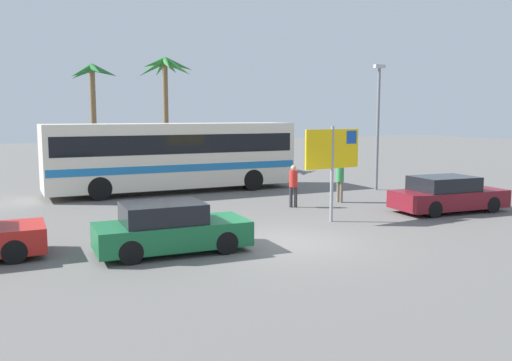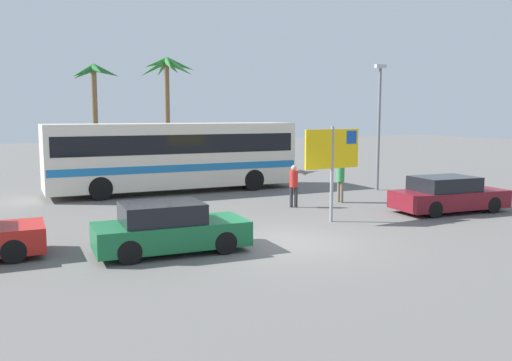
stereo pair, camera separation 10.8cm
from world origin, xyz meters
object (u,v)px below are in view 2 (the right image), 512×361
(pedestrian_crossing_lot, at_px, (294,183))
(pedestrian_by_bus, at_px, (341,177))
(bus_front_coach, at_px, (173,154))
(car_green, at_px, (169,228))
(car_maroon, at_px, (448,195))
(ferry_sign, at_px, (333,153))

(pedestrian_crossing_lot, bearing_deg, pedestrian_by_bus, -52.92)
(bus_front_coach, xyz_separation_m, car_green, (-3.33, -10.73, -1.15))
(car_green, bearing_deg, car_maroon, 8.97)
(ferry_sign, height_order, pedestrian_by_bus, ferry_sign)
(pedestrian_by_bus, bearing_deg, car_maroon, 113.86)
(ferry_sign, bearing_deg, pedestrian_by_bus, 46.39)
(ferry_sign, height_order, car_maroon, ferry_sign)
(car_green, height_order, pedestrian_crossing_lot, pedestrian_crossing_lot)
(ferry_sign, bearing_deg, pedestrian_crossing_lot, 80.77)
(bus_front_coach, bearing_deg, ferry_sign, -72.98)
(car_green, distance_m, pedestrian_crossing_lot, 7.81)
(ferry_sign, xyz_separation_m, car_green, (-6.12, -1.63, -1.69))
(pedestrian_by_bus, bearing_deg, bus_front_coach, -59.03)
(bus_front_coach, relative_size, car_maroon, 2.62)
(car_maroon, distance_m, pedestrian_crossing_lot, 5.72)
(car_maroon, xyz_separation_m, car_green, (-10.97, -1.32, -0.00))
(ferry_sign, relative_size, car_maroon, 0.73)
(pedestrian_crossing_lot, bearing_deg, car_green, 158.54)
(bus_front_coach, distance_m, car_green, 11.30)
(ferry_sign, relative_size, car_green, 0.80)
(bus_front_coach, height_order, pedestrian_by_bus, bus_front_coach)
(car_maroon, xyz_separation_m, pedestrian_crossing_lot, (-4.67, 3.29, 0.33))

